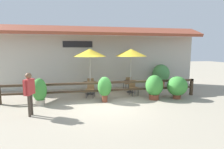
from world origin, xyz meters
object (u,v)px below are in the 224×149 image
object	(u,v)px
potted_plant_tall_tropical	(40,91)
potted_plant_small_flowering	(154,87)
dining_table_near	(90,85)
pedestrian	(29,89)
chair_near_wallside	(91,84)
potted_plant_entrance_palm	(161,74)
patio_umbrella_near	(90,53)
dining_table_middle	(130,83)
chair_near_streetside	(90,88)
patio_umbrella_middle	(131,53)
chair_middle_streetside	(133,87)
potted_plant_corner_fern	(177,86)
chair_middle_wallside	(128,83)
potted_plant_broad_leaf	(105,87)

from	to	relation	value
potted_plant_tall_tropical	potted_plant_small_flowering	bearing A→B (deg)	-0.41
dining_table_near	pedestrian	size ratio (longest dim) A/B	0.48
chair_near_wallside	potted_plant_entrance_palm	size ratio (longest dim) A/B	0.54
patio_umbrella_near	dining_table_middle	world-z (taller)	patio_umbrella_near
dining_table_middle	potted_plant_small_flowering	world-z (taller)	potted_plant_small_flowering
chair_near_streetside	patio_umbrella_middle	size ratio (longest dim) A/B	0.32
patio_umbrella_middle	chair_middle_streetside	size ratio (longest dim) A/B	3.14
potted_plant_entrance_palm	pedestrian	size ratio (longest dim) A/B	0.93
chair_near_streetside	potted_plant_corner_fern	world-z (taller)	potted_plant_corner_fern
chair_near_streetside	potted_plant_corner_fern	xyz separation A→B (m)	(4.59, -1.14, 0.18)
patio_umbrella_near	potted_plant_tall_tropical	world-z (taller)	patio_umbrella_near
patio_umbrella_middle	dining_table_middle	bearing A→B (deg)	45.00
chair_middle_wallside	potted_plant_corner_fern	world-z (taller)	potted_plant_corner_fern
potted_plant_entrance_palm	potted_plant_corner_fern	bearing A→B (deg)	-99.97
chair_middle_wallside	pedestrian	distance (m)	6.35
dining_table_middle	potted_plant_broad_leaf	distance (m)	2.56
patio_umbrella_middle	potted_plant_broad_leaf	world-z (taller)	patio_umbrella_middle
chair_middle_wallside	potted_plant_corner_fern	distance (m)	3.26
patio_umbrella_near	potted_plant_entrance_palm	distance (m)	5.48
dining_table_middle	potted_plant_entrance_palm	size ratio (longest dim) A/B	0.51
chair_middle_streetside	potted_plant_broad_leaf	bearing A→B (deg)	-162.61
patio_umbrella_near	patio_umbrella_middle	xyz separation A→B (m)	(2.48, -0.00, 0.00)
dining_table_near	patio_umbrella_near	bearing A→B (deg)	0.00
potted_plant_broad_leaf	potted_plant_corner_fern	distance (m)	3.94
potted_plant_corner_fern	potted_plant_tall_tropical	bearing A→B (deg)	179.03
chair_near_streetside	chair_near_wallside	bearing A→B (deg)	100.75
chair_near_wallside	patio_umbrella_middle	xyz separation A→B (m)	(2.42, -0.67, 1.97)
chair_middle_streetside	potted_plant_entrance_palm	size ratio (longest dim) A/B	0.54
chair_middle_streetside	potted_plant_broad_leaf	size ratio (longest dim) A/B	0.67
dining_table_near	chair_middle_streetside	bearing A→B (deg)	-16.14
dining_table_near	potted_plant_entrance_palm	bearing A→B (deg)	13.83
chair_near_streetside	potted_plant_entrance_palm	distance (m)	5.50
chair_middle_streetside	potted_plant_corner_fern	distance (m)	2.40
dining_table_near	chair_near_streetside	xyz separation A→B (m)	(-0.03, -0.67, -0.09)
dining_table_near	chair_middle_wallside	size ratio (longest dim) A/B	0.95
chair_middle_wallside	potted_plant_small_flowering	bearing A→B (deg)	97.98
chair_near_wallside	potted_plant_entrance_palm	xyz separation A→B (m)	(5.05, 0.58, 0.41)
chair_middle_streetside	potted_plant_tall_tropical	size ratio (longest dim) A/B	0.67
chair_near_wallside	chair_middle_streetside	world-z (taller)	same
potted_plant_broad_leaf	potted_plant_tall_tropical	world-z (taller)	potted_plant_tall_tropical
chair_middle_streetside	potted_plant_tall_tropical	xyz separation A→B (m)	(-4.93, -0.99, 0.18)
patio_umbrella_near	chair_middle_streetside	bearing A→B (deg)	-16.14
dining_table_middle	dining_table_near	bearing A→B (deg)	179.96
chair_near_streetside	chair_near_wallside	xyz separation A→B (m)	(0.09, 1.35, 0.00)
potted_plant_broad_leaf	potted_plant_entrance_palm	xyz separation A→B (m)	(4.48, 3.02, 0.15)
dining_table_near	potted_plant_small_flowering	world-z (taller)	potted_plant_small_flowering
chair_middle_streetside	pedestrian	xyz separation A→B (m)	(-4.98, -2.41, 0.62)
patio_umbrella_middle	chair_near_streetside	bearing A→B (deg)	-165.00
dining_table_near	chair_near_wallside	distance (m)	0.68
chair_near_streetside	chair_near_wallside	world-z (taller)	same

